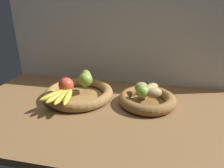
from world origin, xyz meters
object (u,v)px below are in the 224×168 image
(potato_back, at_px, (152,88))
(potato_large, at_px, (148,90))
(fruit_bowl_left, at_px, (79,93))
(fruit_bowl_right, at_px, (147,100))
(pear_brown, at_px, (86,77))
(potato_oblong, at_px, (141,87))
(lime_near, at_px, (142,92))
(banana_bunch_front, at_px, (62,95))
(potato_small, at_px, (154,93))
(apple_red_front, at_px, (66,85))
(apple_green_back, at_px, (85,80))

(potato_back, bearing_deg, potato_large, -114.44)
(fruit_bowl_left, height_order, fruit_bowl_right, same)
(pear_brown, relative_size, potato_back, 1.03)
(fruit_bowl_left, relative_size, potato_oblong, 5.35)
(pear_brown, bearing_deg, fruit_bowl_right, -11.96)
(potato_back, height_order, lime_near, lime_near)
(banana_bunch_front, height_order, potato_small, potato_small)
(apple_red_front, distance_m, potato_small, 0.42)
(lime_near, bearing_deg, banana_bunch_front, -166.48)
(pear_brown, xyz_separation_m, potato_large, (0.33, -0.07, -0.02))
(pear_brown, xyz_separation_m, potato_back, (0.35, -0.03, -0.02))
(potato_oblong, bearing_deg, apple_green_back, 177.37)
(potato_small, bearing_deg, apple_green_back, 169.07)
(banana_bunch_front, bearing_deg, apple_green_back, 69.56)
(pear_brown, distance_m, banana_bunch_front, 0.20)
(fruit_bowl_right, height_order, banana_bunch_front, banana_bunch_front)
(banana_bunch_front, relative_size, potato_oblong, 2.76)
(fruit_bowl_left, bearing_deg, potato_small, -4.43)
(fruit_bowl_right, relative_size, potato_oblong, 4.20)
(fruit_bowl_left, bearing_deg, potato_back, 6.26)
(banana_bunch_front, height_order, potato_oblong, potato_oblong)
(potato_oblong, bearing_deg, potato_small, -41.42)
(fruit_bowl_left, height_order, apple_red_front, apple_red_front)
(fruit_bowl_right, bearing_deg, pear_brown, 168.04)
(pear_brown, height_order, potato_back, pear_brown)
(potato_small, bearing_deg, lime_near, -173.33)
(fruit_bowl_right, relative_size, potato_small, 3.66)
(fruit_bowl_right, relative_size, lime_near, 4.70)
(fruit_bowl_right, distance_m, apple_red_front, 0.40)
(pear_brown, bearing_deg, apple_red_front, -116.46)
(apple_red_front, relative_size, potato_back, 0.96)
(fruit_bowl_left, xyz_separation_m, potato_oblong, (0.31, 0.03, 0.05))
(apple_green_back, relative_size, banana_bunch_front, 0.41)
(fruit_bowl_left, relative_size, pear_brown, 4.45)
(potato_oblong, relative_size, potato_large, 0.78)
(banana_bunch_front, relative_size, potato_back, 2.36)
(banana_bunch_front, xyz_separation_m, potato_small, (0.41, 0.09, 0.01))
(pear_brown, xyz_separation_m, potato_small, (0.36, -0.10, -0.01))
(fruit_bowl_right, distance_m, lime_near, 0.07)
(fruit_bowl_right, xyz_separation_m, apple_red_front, (-0.39, -0.05, 0.06))
(apple_green_back, relative_size, potato_large, 0.89)
(potato_back, xyz_separation_m, potato_small, (0.01, -0.07, 0.00))
(pear_brown, bearing_deg, fruit_bowl_left, -102.82)
(fruit_bowl_left, xyz_separation_m, lime_near, (0.32, -0.04, 0.06))
(fruit_bowl_right, xyz_separation_m, potato_small, (0.03, -0.03, 0.05))
(potato_back, distance_m, potato_large, 0.04)
(fruit_bowl_right, bearing_deg, apple_red_front, -172.73)
(apple_green_back, distance_m, banana_bunch_front, 0.17)
(lime_near, bearing_deg, apple_green_back, 166.09)
(banana_bunch_front, xyz_separation_m, potato_oblong, (0.35, 0.15, 0.01))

